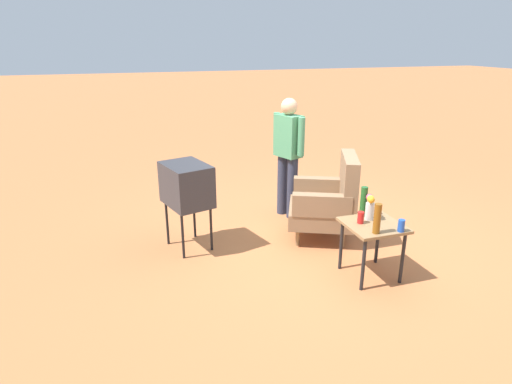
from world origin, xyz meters
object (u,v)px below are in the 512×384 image
bottle_wine_green (364,201)px  flower_vase (370,206)px  tv_on_stand (187,185)px  armchair (329,200)px  soda_can_red (361,217)px  soda_can_blue (401,226)px  bottle_tall_amber (377,219)px  side_table (373,231)px  person_standing (288,151)px

bottle_wine_green → flower_vase: (0.11, 0.01, -0.01)m
tv_on_stand → bottle_wine_green: size_ratio=3.22×
armchair → soda_can_red: bearing=-7.5°
soda_can_blue → bottle_tall_amber: 0.27m
soda_can_red → soda_can_blue: bearing=42.0°
side_table → tv_on_stand: 2.11m
soda_can_red → flower_vase: (-0.06, 0.13, 0.09)m
side_table → bottle_wine_green: size_ratio=1.85×
side_table → soda_can_blue: bearing=32.3°
tv_on_stand → person_standing: 1.59m
side_table → flower_vase: 0.26m
soda_can_red → bottle_tall_amber: size_ratio=0.41×
bottle_tall_amber → bottle_wine_green: bearing=165.9°
person_standing → tv_on_stand: bearing=-68.5°
soda_can_red → bottle_tall_amber: (0.26, 0.02, 0.09)m
armchair → soda_can_blue: size_ratio=8.69×
bottle_wine_green → flower_vase: size_ratio=1.21×
armchair → soda_can_red: (0.92, -0.12, 0.15)m
armchair → bottle_wine_green: armchair is taller
tv_on_stand → soda_can_red: size_ratio=8.44×
flower_vase → person_standing: bearing=-172.4°
tv_on_stand → soda_can_blue: (1.48, 1.84, -0.13)m
side_table → armchair: bearing=179.9°
side_table → bottle_tall_amber: 0.32m
tv_on_stand → person_standing: (-0.58, 1.48, 0.16)m
person_standing → soda_can_blue: person_standing is taller
soda_can_blue → bottle_tall_amber: size_ratio=0.41×
soda_can_red → bottle_wine_green: (-0.17, 0.13, 0.10)m
tv_on_stand → bottle_tall_amber: (1.44, 1.59, -0.04)m
person_standing → bottle_tall_amber: bearing=3.2°
tv_on_stand → bottle_tall_amber: bearing=47.8°
soda_can_blue → side_table: bearing=-147.7°
bottle_tall_amber → flower_vase: bottle_tall_amber is taller
side_table → bottle_tall_amber: bearing=-26.9°
tv_on_stand → flower_vase: 2.04m
armchair → soda_can_blue: armchair is taller
person_standing → soda_can_red: size_ratio=13.44×
armchair → side_table: 0.98m
bottle_tall_amber → flower_vase: 0.33m
person_standing → bottle_wine_green: 1.62m
side_table → bottle_tall_amber: (0.20, -0.10, 0.23)m
person_standing → bottle_wine_green: person_standing is taller
side_table → person_standing: person_standing is taller
soda_can_blue → soda_can_red: 0.40m
tv_on_stand → soda_can_red: (1.18, 1.57, -0.13)m
soda_can_red → armchair: bearing=172.5°
person_standing → soda_can_red: bearing=3.1°
armchair → tv_on_stand: size_ratio=1.03×
soda_can_blue → soda_can_red: same height
side_table → flower_vase: flower_vase is taller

